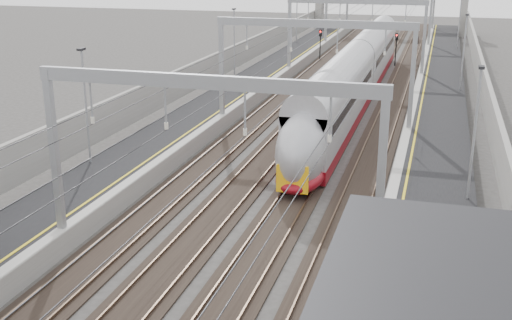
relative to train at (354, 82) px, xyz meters
The scene contains 10 objects.
platform_left 11.32m from the train, 147.83° to the right, with size 4.00×120.00×1.00m, color black.
platform_right 8.95m from the train, 42.59° to the right, with size 4.00×120.00×1.00m, color black.
tracks 6.45m from the train, 104.09° to the right, with size 11.40×140.00×0.20m.
overhead_line 4.49m from the train, 156.90° to the left, with size 13.00×140.00×6.60m.
wall_left 14.04m from the train, 154.80° to the right, with size 0.30×120.00×3.20m, color gray.
wall_right 11.40m from the train, 31.64° to the right, with size 0.30×120.00×3.20m, color gray.
train is the anchor object (origin of this frame).
signal_green 22.59m from the train, 107.26° to the left, with size 0.32×0.32×3.48m.
signal_red_near 20.66m from the train, 85.28° to the left, with size 0.32×0.32×3.48m.
signal_red_far 18.70m from the train, 77.96° to the left, with size 0.32×0.32×3.48m.
Camera 1 is at (7.89, 1.23, 11.67)m, focal length 45.00 mm.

